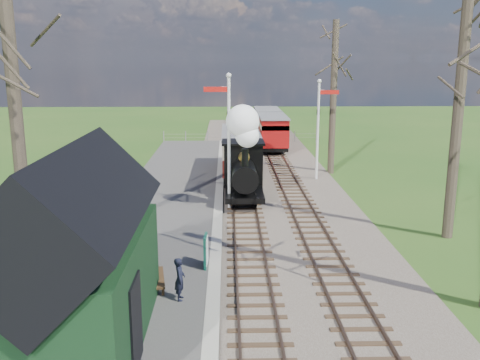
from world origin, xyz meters
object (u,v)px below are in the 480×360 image
at_px(coach, 241,150).
at_px(bench, 152,273).
at_px(locomotive, 244,160).
at_px(red_carriage_b, 267,123).
at_px(semaphore_near, 227,132).
at_px(red_carriage_a, 273,132).
at_px(semaphore_far, 319,122).
at_px(person, 180,279).
at_px(sign_board, 206,251).
at_px(station_shed, 75,261).

xyz_separation_m(coach, bench, (-3.02, -15.93, -0.95)).
xyz_separation_m(locomotive, red_carriage_b, (2.61, 20.23, -0.66)).
height_order(semaphore_near, red_carriage_a, semaphore_near).
relative_size(semaphore_near, semaphore_far, 1.09).
distance_m(semaphore_near, person, 10.22).
relative_size(coach, red_carriage_b, 1.47).
relative_size(red_carriage_a, sign_board, 4.77).
bearing_deg(sign_board, locomotive, 79.95).
bearing_deg(station_shed, red_carriage_a, 76.05).
xyz_separation_m(semaphore_near, red_carriage_b, (3.37, 21.27, -2.13)).
bearing_deg(station_shed, sign_board, 59.19).
bearing_deg(bench, red_carriage_a, 77.13).
distance_m(locomotive, red_carriage_b, 20.41).
bearing_deg(red_carriage_b, station_shed, -101.71).
bearing_deg(locomotive, red_carriage_b, 82.64).
bearing_deg(bench, red_carriage_b, 79.43).
bearing_deg(person, sign_board, -15.23).
xyz_separation_m(red_carriage_a, red_carriage_b, (0.00, 5.50, 0.00)).
bearing_deg(bench, locomotive, 73.05).
height_order(station_shed, bench, station_shed).
xyz_separation_m(station_shed, person, (2.18, 2.27, -1.45)).
bearing_deg(person, coach, -7.86).
xyz_separation_m(locomotive, sign_board, (-1.48, -8.33, -1.42)).
bearing_deg(locomotive, person, -101.08).
xyz_separation_m(coach, sign_board, (-1.49, -14.40, -0.84)).
height_order(station_shed, red_carriage_b, station_shed).
xyz_separation_m(red_carriage_a, person, (-4.72, -25.50, -0.68)).
relative_size(semaphore_near, sign_board, 5.83).
height_order(coach, person, coach).
height_order(station_shed, coach, station_shed).
xyz_separation_m(station_shed, red_carriage_a, (6.90, 27.78, -0.77)).
height_order(red_carriage_b, bench, red_carriage_b).
distance_m(semaphore_far, bench, 16.78).
bearing_deg(semaphore_far, station_shed, -115.72).
bearing_deg(person, red_carriage_b, -9.33).
xyz_separation_m(semaphore_near, locomotive, (0.76, 1.04, -1.47)).
bearing_deg(red_carriage_a, person, -100.49).
height_order(semaphore_near, locomotive, semaphore_near).
distance_m(station_shed, semaphore_near, 12.58).
xyz_separation_m(station_shed, red_carriage_b, (6.90, 33.28, -0.77)).
bearing_deg(bench, semaphore_near, 75.70).
distance_m(station_shed, person, 3.46).
distance_m(bench, person, 1.29).
bearing_deg(coach, red_carriage_a, 73.30).
relative_size(station_shed, locomotive, 1.35).
xyz_separation_m(locomotive, person, (-2.11, -10.77, -1.33)).
relative_size(semaphore_near, red_carriage_a, 1.22).
relative_size(semaphore_near, bench, 3.78).
bearing_deg(sign_board, coach, 84.10).
height_order(red_carriage_a, sign_board, red_carriage_a).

